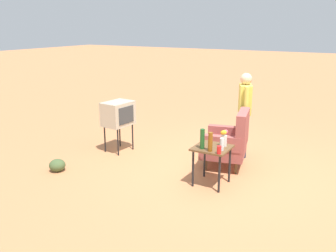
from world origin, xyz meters
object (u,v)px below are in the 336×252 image
(tv_on_stand, at_px, (118,114))
(bottle_tall_amber, at_px, (210,142))
(armchair, at_px, (229,141))
(person_standing, at_px, (244,110))
(bottle_short_clear, at_px, (222,144))
(side_table, at_px, (212,153))
(soda_can_red, at_px, (219,150))
(flower_vase, at_px, (224,137))
(bottle_wine_green, at_px, (202,139))

(tv_on_stand, distance_m, bottle_tall_amber, 2.45)
(armchair, bearing_deg, person_standing, 178.31)
(bottle_tall_amber, xyz_separation_m, bottle_short_clear, (-0.11, 0.14, -0.05))
(side_table, relative_size, soda_can_red, 5.26)
(side_table, relative_size, tv_on_stand, 0.62)
(flower_vase, bearing_deg, bottle_tall_amber, -16.08)
(armchair, bearing_deg, flower_vase, 12.82)
(bottle_wine_green, bearing_deg, bottle_short_clear, 103.04)
(bottle_short_clear, bearing_deg, person_standing, -173.46)
(side_table, relative_size, bottle_short_clear, 3.21)
(armchair, bearing_deg, bottle_short_clear, 12.70)
(bottle_wine_green, xyz_separation_m, flower_vase, (-0.29, 0.25, -0.01))
(flower_vase, bearing_deg, bottle_wine_green, -41.26)
(soda_can_red, xyz_separation_m, bottle_short_clear, (-0.16, -0.02, 0.04))
(armchair, height_order, flower_vase, armchair)
(tv_on_stand, xyz_separation_m, person_standing, (-0.99, 2.29, 0.16))
(soda_can_red, height_order, flower_vase, flower_vase)
(bottle_short_clear, height_order, bottle_wine_green, bottle_wine_green)
(person_standing, xyz_separation_m, soda_can_red, (1.78, 0.21, -0.24))
(soda_can_red, relative_size, bottle_tall_amber, 0.41)
(soda_can_red, relative_size, bottle_wine_green, 0.38)
(soda_can_red, height_order, bottle_tall_amber, bottle_tall_amber)
(tv_on_stand, xyz_separation_m, bottle_short_clear, (0.63, 2.47, -0.04))
(bottle_wine_green, height_order, flower_vase, bottle_wine_green)
(soda_can_red, bearing_deg, bottle_short_clear, -172.70)
(bottle_tall_amber, bearing_deg, person_standing, -178.58)
(tv_on_stand, xyz_separation_m, soda_can_red, (0.79, 2.49, -0.08))
(bottle_wine_green, bearing_deg, person_standing, 176.20)
(soda_can_red, bearing_deg, side_table, -138.75)
(side_table, height_order, soda_can_red, soda_can_red)
(person_standing, height_order, bottle_tall_amber, person_standing)
(side_table, xyz_separation_m, bottle_tall_amber, (0.20, 0.05, 0.25))
(side_table, xyz_separation_m, tv_on_stand, (-0.55, -2.28, 0.24))
(soda_can_red, bearing_deg, flower_vase, -169.77)
(person_standing, height_order, soda_can_red, person_standing)
(person_standing, distance_m, soda_can_red, 1.80)
(bottle_short_clear, bearing_deg, soda_can_red, 7.30)
(bottle_tall_amber, bearing_deg, tv_on_stand, -107.78)
(flower_vase, bearing_deg, soda_can_red, 10.23)
(bottle_tall_amber, height_order, bottle_short_clear, bottle_tall_amber)
(person_standing, height_order, bottle_wine_green, person_standing)
(person_standing, distance_m, bottle_tall_amber, 1.74)
(person_standing, bearing_deg, armchair, -1.69)
(bottle_short_clear, bearing_deg, bottle_tall_amber, -51.28)
(side_table, relative_size, flower_vase, 2.42)
(side_table, xyz_separation_m, bottle_wine_green, (0.15, -0.11, 0.26))
(bottle_short_clear, distance_m, bottle_wine_green, 0.31)
(armchair, xyz_separation_m, bottle_tall_amber, (1.03, 0.06, 0.29))
(armchair, distance_m, person_standing, 0.83)
(soda_can_red, xyz_separation_m, flower_vase, (-0.37, -0.07, 0.09))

